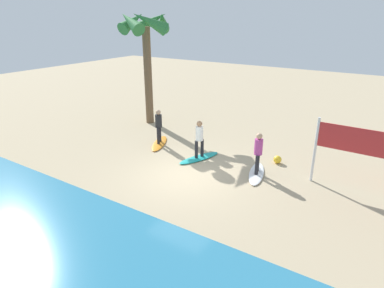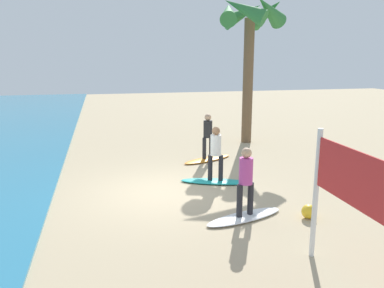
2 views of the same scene
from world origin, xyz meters
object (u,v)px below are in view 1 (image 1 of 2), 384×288
at_px(surfer_teal, 199,137).
at_px(surfer_orange, 159,124).
at_px(surfer_white, 258,150).
at_px(surfboard_white, 256,173).
at_px(surfboard_teal, 199,158).
at_px(palm_tree, 146,32).
at_px(beach_ball, 277,159).
at_px(surfboard_orange, 159,143).

xyz_separation_m(surfer_teal, surfer_orange, (2.57, -0.46, 0.00)).
bearing_deg(surfer_white, surfboard_white, -90.00).
relative_size(surfboard_teal, surfer_teal, 1.28).
relative_size(surfer_teal, palm_tree, 0.26).
xyz_separation_m(surfer_orange, beach_ball, (-5.60, -0.94, -0.87)).
relative_size(surfer_orange, palm_tree, 0.26).
xyz_separation_m(surfboard_white, beach_ball, (-0.33, -1.49, 0.12)).
xyz_separation_m(surfboard_orange, palm_tree, (2.65, -2.52, 4.97)).
xyz_separation_m(surfboard_white, surfboard_orange, (5.28, -0.54, 0.00)).
bearing_deg(surfer_teal, surfer_orange, -10.19).
bearing_deg(surfer_white, surfer_orange, -5.86).
distance_m(surfer_orange, beach_ball, 5.75).
distance_m(surfer_teal, beach_ball, 3.46).
distance_m(surfer_white, palm_tree, 9.38).
xyz_separation_m(surfboard_white, surfer_orange, (5.28, -0.54, 0.99)).
height_order(surfer_white, surfer_teal, same).
distance_m(surfboard_teal, surfer_teal, 0.99).
height_order(surfboard_teal, surfer_orange, surfer_orange).
xyz_separation_m(surfer_white, surfboard_orange, (5.28, -0.54, -0.99)).
bearing_deg(palm_tree, surfboard_teal, 150.27).
distance_m(surfboard_teal, beach_ball, 3.35).
distance_m(surfboard_white, beach_ball, 1.53).
xyz_separation_m(surfer_teal, palm_tree, (5.21, -2.98, 3.98)).
bearing_deg(beach_ball, surfboard_orange, 9.57).
distance_m(surfboard_orange, beach_ball, 5.68).
distance_m(surfer_orange, palm_tree, 5.40).
bearing_deg(surfboard_white, beach_ball, 150.78).
relative_size(palm_tree, beach_ball, 18.46).
bearing_deg(beach_ball, palm_tree, -10.79).
bearing_deg(palm_tree, surfer_teal, 150.27).
relative_size(surfer_white, beach_ball, 4.83).
bearing_deg(surfer_white, beach_ball, -102.34).
relative_size(surfboard_white, surfboard_teal, 1.00).
bearing_deg(palm_tree, surfer_white, 158.90).
bearing_deg(beach_ball, surfer_orange, 9.57).
bearing_deg(surfboard_orange, beach_ball, 74.73).
xyz_separation_m(surfer_teal, beach_ball, (-3.04, -1.41, -0.87)).
distance_m(surfer_teal, surfboard_orange, 2.79).
xyz_separation_m(surfboard_orange, surfer_orange, (0.00, 0.00, 0.99)).
height_order(surfboard_orange, palm_tree, palm_tree).
relative_size(surfboard_white, surfer_white, 1.28).
relative_size(surfer_white, surfboard_teal, 0.78).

